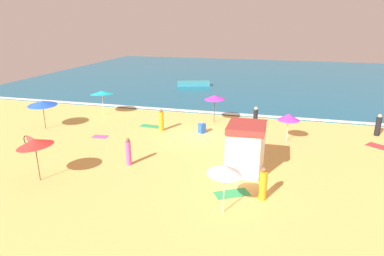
{
  "coord_description": "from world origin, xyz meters",
  "views": [
    {
      "loc": [
        5.25,
        -22.27,
        8.12
      ],
      "look_at": [
        -0.55,
        -0.64,
        0.8
      ],
      "focal_mm": 30.98,
      "sensor_mm": 36.0,
      "label": 1
    }
  ],
  "objects_px": {
    "beachgoer_0": "(202,128)",
    "beachgoer_4": "(161,121)",
    "beachgoer_5": "(378,126)",
    "small_boat_0": "(193,84)",
    "beach_umbrella_5": "(42,103)",
    "beach_umbrella_2": "(102,93)",
    "beach_umbrella_3": "(215,97)",
    "parked_bicycle": "(30,142)",
    "beach_umbrella_1": "(225,170)",
    "beachgoer_2": "(128,152)",
    "beachgoer_3": "(263,185)",
    "lifeguard_cabana": "(246,148)",
    "beach_umbrella_0": "(35,143)",
    "beach_umbrella_4": "(289,117)",
    "beachgoer_1": "(255,117)"
  },
  "relations": [
    {
      "from": "beachgoer_0",
      "to": "beachgoer_4",
      "type": "height_order",
      "value": "beachgoer_4"
    },
    {
      "from": "beachgoer_5",
      "to": "small_boat_0",
      "type": "bearing_deg",
      "value": 140.5
    },
    {
      "from": "beach_umbrella_5",
      "to": "beachgoer_4",
      "type": "xyz_separation_m",
      "value": [
        8.94,
        1.93,
        -1.27
      ]
    },
    {
      "from": "beach_umbrella_2",
      "to": "beach_umbrella_3",
      "type": "height_order",
      "value": "beach_umbrella_3"
    },
    {
      "from": "beach_umbrella_2",
      "to": "parked_bicycle",
      "type": "relative_size",
      "value": 1.71
    },
    {
      "from": "beach_umbrella_1",
      "to": "beachgoer_0",
      "type": "height_order",
      "value": "beach_umbrella_1"
    },
    {
      "from": "beachgoer_2",
      "to": "beachgoer_3",
      "type": "relative_size",
      "value": 1.0
    },
    {
      "from": "lifeguard_cabana",
      "to": "beach_umbrella_1",
      "type": "distance_m",
      "value": 4.55
    },
    {
      "from": "beachgoer_0",
      "to": "beach_umbrella_2",
      "type": "bearing_deg",
      "value": 164.95
    },
    {
      "from": "beachgoer_2",
      "to": "beachgoer_3",
      "type": "height_order",
      "value": "same"
    },
    {
      "from": "beachgoer_0",
      "to": "lifeguard_cabana",
      "type": "bearing_deg",
      "value": -56.53
    },
    {
      "from": "lifeguard_cabana",
      "to": "beach_umbrella_2",
      "type": "xyz_separation_m",
      "value": [
        -13.56,
        8.44,
        0.62
      ]
    },
    {
      "from": "beach_umbrella_0",
      "to": "parked_bicycle",
      "type": "xyz_separation_m",
      "value": [
        -3.87,
        3.95,
        -1.75
      ]
    },
    {
      "from": "beach_umbrella_4",
      "to": "parked_bicycle",
      "type": "height_order",
      "value": "beach_umbrella_4"
    },
    {
      "from": "beach_umbrella_0",
      "to": "beachgoer_0",
      "type": "relative_size",
      "value": 2.58
    },
    {
      "from": "beach_umbrella_0",
      "to": "beach_umbrella_2",
      "type": "relative_size",
      "value": 0.83
    },
    {
      "from": "beach_umbrella_1",
      "to": "beachgoer_4",
      "type": "distance_m",
      "value": 12.09
    },
    {
      "from": "beachgoer_1",
      "to": "small_boat_0",
      "type": "xyz_separation_m",
      "value": [
        -9.0,
        14.71,
        -0.35
      ]
    },
    {
      "from": "beachgoer_0",
      "to": "beachgoer_2",
      "type": "xyz_separation_m",
      "value": [
        -2.81,
        -6.73,
        0.4
      ]
    },
    {
      "from": "beachgoer_1",
      "to": "beach_umbrella_5",
      "type": "bearing_deg",
      "value": -162.55
    },
    {
      "from": "beach_umbrella_1",
      "to": "parked_bicycle",
      "type": "relative_size",
      "value": 1.36
    },
    {
      "from": "beachgoer_0",
      "to": "beachgoer_1",
      "type": "bearing_deg",
      "value": 36.81
    },
    {
      "from": "beachgoer_1",
      "to": "beachgoer_0",
      "type": "bearing_deg",
      "value": -143.19
    },
    {
      "from": "beach_umbrella_5",
      "to": "beach_umbrella_4",
      "type": "bearing_deg",
      "value": 6.42
    },
    {
      "from": "parked_bicycle",
      "to": "beachgoer_2",
      "type": "distance_m",
      "value": 7.66
    },
    {
      "from": "beach_umbrella_0",
      "to": "beach_umbrella_4",
      "type": "bearing_deg",
      "value": 37.21
    },
    {
      "from": "beach_umbrella_3",
      "to": "parked_bicycle",
      "type": "xyz_separation_m",
      "value": [
        -10.76,
        -8.72,
        -1.75
      ]
    },
    {
      "from": "parked_bicycle",
      "to": "small_boat_0",
      "type": "xyz_separation_m",
      "value": [
        5.14,
        23.33,
        0.01
      ]
    },
    {
      "from": "beachgoer_2",
      "to": "beachgoer_3",
      "type": "bearing_deg",
      "value": -14.29
    },
    {
      "from": "beach_umbrella_5",
      "to": "beachgoer_0",
      "type": "height_order",
      "value": "beach_umbrella_5"
    },
    {
      "from": "beachgoer_4",
      "to": "beachgoer_5",
      "type": "distance_m",
      "value": 16.04
    },
    {
      "from": "parked_bicycle",
      "to": "beachgoer_1",
      "type": "bearing_deg",
      "value": 31.37
    },
    {
      "from": "beachgoer_5",
      "to": "small_boat_0",
      "type": "xyz_separation_m",
      "value": [
        -17.87,
        14.74,
        -0.37
      ]
    },
    {
      "from": "beach_umbrella_3",
      "to": "beachgoer_3",
      "type": "height_order",
      "value": "beach_umbrella_3"
    },
    {
      "from": "beachgoer_2",
      "to": "small_boat_0",
      "type": "height_order",
      "value": "beachgoer_2"
    },
    {
      "from": "beachgoer_3",
      "to": "lifeguard_cabana",
      "type": "bearing_deg",
      "value": 111.93
    },
    {
      "from": "beachgoer_2",
      "to": "beachgoer_3",
      "type": "xyz_separation_m",
      "value": [
        7.83,
        -1.99,
        -0.02
      ]
    },
    {
      "from": "lifeguard_cabana",
      "to": "beachgoer_3",
      "type": "relative_size",
      "value": 1.67
    },
    {
      "from": "beachgoer_4",
      "to": "beach_umbrella_5",
      "type": "bearing_deg",
      "value": -167.82
    },
    {
      "from": "beach_umbrella_2",
      "to": "beach_umbrella_1",
      "type": "bearing_deg",
      "value": -44.56
    },
    {
      "from": "parked_bicycle",
      "to": "beachgoer_1",
      "type": "xyz_separation_m",
      "value": [
        14.14,
        8.62,
        0.37
      ]
    },
    {
      "from": "beach_umbrella_1",
      "to": "beachgoer_5",
      "type": "height_order",
      "value": "beach_umbrella_1"
    },
    {
      "from": "lifeguard_cabana",
      "to": "beachgoer_3",
      "type": "xyz_separation_m",
      "value": [
        1.16,
        -2.89,
        -0.64
      ]
    },
    {
      "from": "beach_umbrella_2",
      "to": "beachgoer_5",
      "type": "xyz_separation_m",
      "value": [
        22.31,
        0.16,
        -1.27
      ]
    },
    {
      "from": "beach_umbrella_1",
      "to": "beach_umbrella_4",
      "type": "distance_m",
      "value": 10.57
    },
    {
      "from": "beachgoer_2",
      "to": "beachgoer_1",
      "type": "bearing_deg",
      "value": 55.51
    },
    {
      "from": "beach_umbrella_4",
      "to": "beach_umbrella_1",
      "type": "bearing_deg",
      "value": -105.08
    },
    {
      "from": "beachgoer_2",
      "to": "beachgoer_3",
      "type": "distance_m",
      "value": 8.08
    },
    {
      "from": "beach_umbrella_4",
      "to": "beachgoer_1",
      "type": "xyz_separation_m",
      "value": [
        -2.44,
        2.92,
        -0.99
      ]
    },
    {
      "from": "small_boat_0",
      "to": "beach_umbrella_0",
      "type": "bearing_deg",
      "value": -92.67
    }
  ]
}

